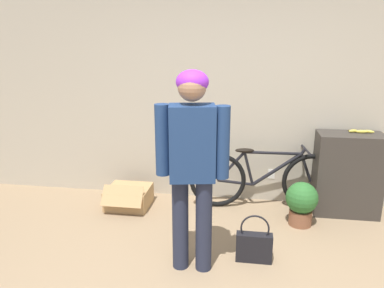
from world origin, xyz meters
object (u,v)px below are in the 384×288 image
banana (361,131)px  person (192,155)px  potted_plant (302,202)px  handbag (254,245)px  bicycle (264,179)px  cardboard_box (129,197)px

banana → person: bearing=-140.2°
potted_plant → handbag: bearing=-122.9°
handbag → potted_plant: bearing=57.1°
potted_plant → banana: bearing=34.7°
bicycle → handbag: (-0.11, -1.17, -0.20)m
handbag → person: bearing=-161.5°
person → bicycle: size_ratio=0.98×
handbag → bicycle: bearing=84.5°
handbag → potted_plant: (0.50, 0.78, 0.11)m
person → cardboard_box: bearing=118.9°
cardboard_box → potted_plant: potted_plant is taller
person → bicycle: person is taller
person → cardboard_box: (-0.94, 1.13, -0.92)m
bicycle → potted_plant: 0.56m
banana → handbag: (-1.14, -1.22, -0.81)m
bicycle → potted_plant: size_ratio=3.63×
bicycle → banana: bearing=-4.2°
banana → potted_plant: bearing=-145.3°
bicycle → handbag: bicycle is taller
cardboard_box → potted_plant: (1.98, -0.17, 0.15)m
handbag → cardboard_box: handbag is taller
bicycle → banana: banana is taller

